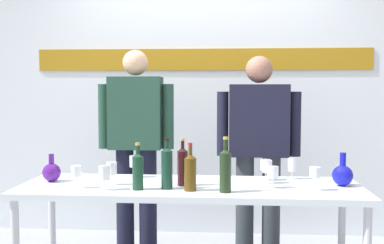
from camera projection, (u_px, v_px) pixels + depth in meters
back_wall at (202, 75)px, 4.48m from camera, size 4.45×0.11×3.00m
display_table at (190, 194)px, 3.09m from camera, size 2.21×0.70×0.75m
decanter_blue_left at (52, 172)px, 3.20m from camera, size 0.12×0.12×0.19m
decanter_blue_right at (343, 175)px, 3.06m from camera, size 0.13×0.13×0.22m
presenter_left at (136, 141)px, 3.74m from camera, size 0.60×0.22×1.67m
presenter_right at (258, 145)px, 3.67m from camera, size 0.64×0.22×1.62m
wine_bottle_0 at (167, 167)px, 2.96m from camera, size 0.07×0.07×0.32m
wine_bottle_1 at (138, 170)px, 2.94m from camera, size 0.07×0.07×0.29m
wine_bottle_2 at (225, 169)px, 2.86m from camera, size 0.07×0.07×0.34m
wine_bottle_3 at (183, 165)px, 3.06m from camera, size 0.07×0.07×0.31m
wine_bottle_4 at (190, 171)px, 2.91m from camera, size 0.07×0.07×0.30m
wine_glass_left_0 at (76, 172)px, 2.98m from camera, size 0.06×0.06×0.14m
wine_glass_left_1 at (104, 173)px, 2.93m from camera, size 0.07×0.07×0.15m
wine_glass_left_2 at (134, 162)px, 3.35m from camera, size 0.06×0.06×0.15m
wine_glass_left_3 at (112, 169)px, 3.09m from camera, size 0.07×0.07×0.15m
wine_glass_right_0 at (267, 167)px, 3.14m from camera, size 0.07×0.07×0.15m
wine_glass_right_1 at (266, 165)px, 3.24m from camera, size 0.07×0.07×0.14m
wine_glass_right_2 at (315, 173)px, 2.92m from camera, size 0.07×0.07×0.15m
wine_glass_right_3 at (292, 165)px, 3.28m from camera, size 0.06×0.06×0.15m
wine_glass_right_4 at (273, 173)px, 2.99m from camera, size 0.07×0.07×0.14m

